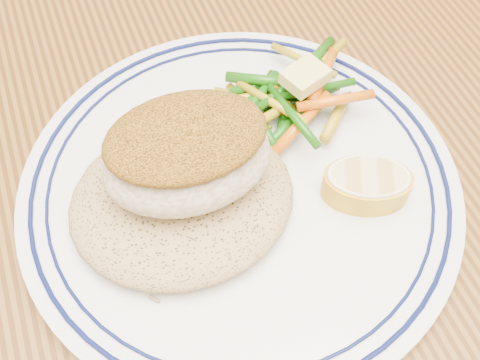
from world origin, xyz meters
name	(u,v)px	position (x,y,z in m)	size (l,w,h in m)	color
dining_table	(244,292)	(0.00, 0.00, 0.65)	(1.50, 0.90, 0.75)	#4C2C0F
plate	(240,189)	(0.01, 0.03, 0.76)	(0.29, 0.29, 0.02)	silver
rice_pilaf	(182,196)	(-0.03, 0.02, 0.78)	(0.14, 0.12, 0.03)	#9F814F
fish_fillet	(187,154)	(-0.03, 0.03, 0.81)	(0.10, 0.08, 0.05)	beige
vegetable_pile	(286,98)	(0.06, 0.07, 0.78)	(0.11, 0.10, 0.03)	#16520A
butter_pat	(305,76)	(0.07, 0.07, 0.80)	(0.03, 0.02, 0.01)	#E2D66E
lemon_wedge	(367,184)	(0.08, -0.01, 0.78)	(0.07, 0.07, 0.02)	gold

